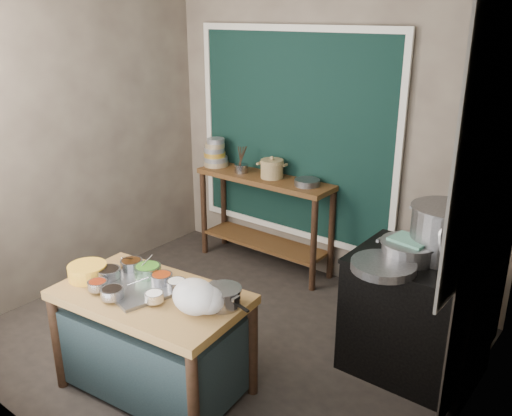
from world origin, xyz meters
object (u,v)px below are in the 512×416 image
Objects in this scene: steamer at (409,250)px; prep_table at (154,342)px; stove_block at (416,318)px; ceramic_crock at (272,170)px; yellow_basin at (88,272)px; utensil_cup at (241,168)px; saucepan at (224,297)px; stock_pot at (443,232)px; condiment_tray at (135,287)px; back_counter at (264,221)px.

prep_table is at bearing -134.04° from steamer.
ceramic_crock is (-1.82, 0.74, 0.60)m from stove_block.
utensil_cup is at bearing 100.03° from yellow_basin.
yellow_basin is 0.66× the size of steamer.
saucepan is 1.55m from stock_pot.
condiment_tray is 2.25× the size of saucepan.
condiment_tray is (-1.43, -1.32, 0.34)m from stove_block.
utensil_cup is (-0.87, 2.00, 0.62)m from prep_table.
ceramic_crock is at bearing 6.77° from utensil_cup.
saucepan reaches higher than prep_table.
yellow_basin is at bearing -140.59° from stock_pot.
back_counter is 2.04m from stove_block.
saucepan reaches higher than yellow_basin.
condiment_tray is at bearing -79.30° from ceramic_crock.
condiment_tray is (0.47, -2.05, 0.29)m from back_counter.
yellow_basin is 1.11× the size of ceramic_crock.
saucepan is at bearing 16.55° from yellow_basin.
utensil_cup is 0.35m from ceramic_crock.
ceramic_crock is at bearing 90.71° from yellow_basin.
steamer reaches higher than stove_block.
utensil_cup is at bearing 110.07° from condiment_tray.
utensil_cup is at bearing 165.50° from stock_pot.
prep_table is 2.20m from ceramic_crock.
yellow_basin is (-1.79, -1.42, 0.38)m from stove_block.
condiment_tray is at bearing -136.42° from stock_pot.
steamer is at bearing 38.85° from yellow_basin.
condiment_tray is at bearing -178.38° from prep_table.
yellow_basin is 0.55× the size of stock_pot.
steamer is at bearing -152.27° from stove_block.
condiment_tray is (-0.13, -0.02, 0.39)m from prep_table.
utensil_cup is 0.35× the size of steamer.
yellow_basin is (-0.36, -0.10, 0.04)m from condiment_tray.
ceramic_crock is (0.08, 0.01, 0.55)m from back_counter.
stove_block is (1.90, -0.73, -0.05)m from back_counter.
back_counter is 2.79× the size of condiment_tray.
yellow_basin is at bearing -141.15° from steamer.
yellow_basin is (-0.49, -0.12, 0.43)m from prep_table.
utensil_cup is (-2.17, 0.70, 0.57)m from stove_block.
ceramic_crock reaches higher than yellow_basin.
prep_table is at bearing -66.55° from utensil_cup.
yellow_basin is 1.02m from saucepan.
prep_table is 1.39× the size of stove_block.
utensil_cup is at bearing -173.06° from back_counter.
prep_table is 2.64× the size of stock_pot.
stock_pot is (1.51, 1.43, 0.30)m from condiment_tray.
stock_pot is at bearing 39.41° from yellow_basin.
utensil_cup reaches higher than stove_block.
saucepan is 1.66× the size of utensil_cup.
yellow_basin is 2.16m from utensil_cup.
stock_pot is at bearing -18.15° from ceramic_crock.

